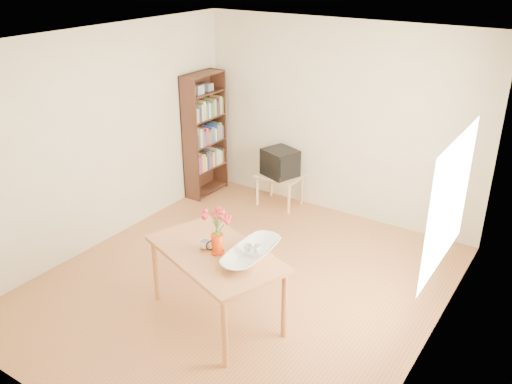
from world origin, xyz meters
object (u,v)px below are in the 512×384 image
Objects in this scene: table at (216,259)px; bowl at (251,234)px; mug at (205,245)px; television at (281,162)px; pitcher at (217,244)px.

table is 3.12× the size of bowl.
mug is 2.69m from television.
bowl reaches higher than pitcher.
pitcher is 0.38× the size of television.
pitcher is 0.40× the size of bowl.
bowl is 2.74m from television.
table is at bearing -52.47° from television.
bowl is at bearing -45.11° from television.
bowl is at bearing -159.99° from mug.
television is (-0.83, 2.58, -0.01)m from table.
pitcher is at bearing -158.81° from bowl.
mug is (-0.12, -0.01, 0.13)m from table.
pitcher reaches higher than mug.
table is 7.73× the size of pitcher.
television is (-0.86, 2.58, -0.19)m from pitcher.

